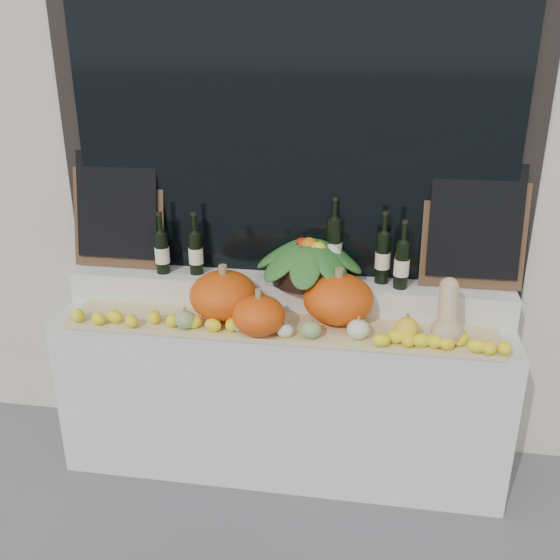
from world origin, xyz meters
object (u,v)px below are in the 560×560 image
object	(u,v)px
pumpkin_right	(338,299)
wine_bottle_tall	(334,247)
pumpkin_left	(224,295)
butternut_squash	(448,317)
produce_bowl	(309,259)

from	to	relation	value
pumpkin_right	wine_bottle_tall	size ratio (longest dim) A/B	0.81
pumpkin_right	pumpkin_left	bearing A→B (deg)	-175.49
pumpkin_left	pumpkin_right	xyz separation A→B (m)	(0.56, 0.04, 0.00)
pumpkin_right	butternut_squash	size ratio (longest dim) A/B	1.18
produce_bowl	wine_bottle_tall	size ratio (longest dim) A/B	1.37
pumpkin_left	wine_bottle_tall	bearing A→B (deg)	30.34
produce_bowl	wine_bottle_tall	distance (m)	0.15
pumpkin_left	pumpkin_right	bearing A→B (deg)	4.51
pumpkin_left	produce_bowl	size ratio (longest dim) A/B	0.58
pumpkin_right	produce_bowl	xyz separation A→B (m)	(-0.17, 0.18, 0.13)
pumpkin_right	butternut_squash	xyz separation A→B (m)	(0.51, -0.13, 0.00)
pumpkin_right	produce_bowl	size ratio (longest dim) A/B	0.59
pumpkin_right	butternut_squash	world-z (taller)	butternut_squash
pumpkin_right	produce_bowl	bearing A→B (deg)	133.39
butternut_squash	produce_bowl	size ratio (longest dim) A/B	0.50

